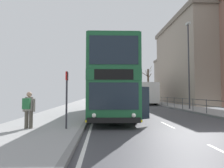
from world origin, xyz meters
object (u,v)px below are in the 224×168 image
double_decker_bus_main (111,83)px  pedestrian_with_backpack (29,107)px  bus_stop_sign_near (67,93)px  bare_tree_far_00 (148,84)px  street_lamp_far_side (189,59)px  background_building_00 (176,78)px  background_bus_far_lane (143,93)px  background_building_01 (206,62)px

double_decker_bus_main → pedestrian_with_backpack: (-3.86, -5.66, -1.34)m
bus_stop_sign_near → bare_tree_far_00: bare_tree_far_00 is taller
street_lamp_far_side → bare_tree_far_00: (0.10, 16.71, -1.71)m
bare_tree_far_00 → background_building_00: size_ratio=0.42×
street_lamp_far_side → background_building_00: bearing=69.9°
background_bus_far_lane → background_building_00: size_ratio=0.64×
background_building_00 → background_building_01: (-4.56, -23.71, 0.47)m
bus_stop_sign_near → bare_tree_far_00: (10.20, 26.43, 1.67)m
double_decker_bus_main → pedestrian_with_backpack: double_decker_bus_main is taller
background_bus_far_lane → background_building_01: (10.28, -0.39, 4.89)m
bare_tree_far_00 → double_decker_bus_main: bearing=-111.1°
background_bus_far_lane → pedestrian_with_backpack: bearing=-114.5°
street_lamp_far_side → background_building_01: size_ratio=0.55×
street_lamp_far_side → bare_tree_far_00: bearing=89.6°
background_bus_far_lane → street_lamp_far_side: (2.14, -11.40, 3.32)m
pedestrian_with_backpack → background_building_00: 50.89m
pedestrian_with_backpack → bare_tree_far_00: size_ratio=0.24×
street_lamp_far_side → pedestrian_with_backpack: bearing=-140.6°
double_decker_bus_main → pedestrian_with_backpack: 6.98m
bus_stop_sign_near → background_building_00: background_building_00 is taller
bare_tree_far_00 → background_building_01: background_building_01 is taller
bus_stop_sign_near → bare_tree_far_00: size_ratio=0.38×
background_building_01 → background_building_00: bearing=79.1°
background_building_01 → background_bus_far_lane: bearing=177.8°
double_decker_bus_main → background_bus_far_lane: 16.43m
street_lamp_far_side → background_building_01: (8.14, 11.00, 1.57)m
pedestrian_with_backpack → street_lamp_far_side: 15.70m
double_decker_bus_main → bare_tree_far_00: bare_tree_far_00 is taller
bare_tree_far_00 → background_building_00: 22.15m
background_building_00 → background_building_01: bearing=-100.9°
double_decker_bus_main → street_lamp_far_side: bearing=26.8°
street_lamp_far_side → double_decker_bus_main: bearing=-153.2°
pedestrian_with_backpack → street_lamp_far_side: bearing=39.4°
bus_stop_sign_near → background_building_01: bearing=48.7°
double_decker_bus_main → bare_tree_far_00: bearing=68.9°
background_bus_far_lane → street_lamp_far_side: 12.06m
double_decker_bus_main → background_bus_far_lane: (5.73, 15.38, -0.67)m
pedestrian_with_backpack → street_lamp_far_side: size_ratio=0.18×
double_decker_bus_main → street_lamp_far_side: 9.21m
background_building_00 → street_lamp_far_side: bearing=-110.1°
pedestrian_with_backpack → background_building_01: (19.87, 20.64, 5.57)m
street_lamp_far_side → bare_tree_far_00: street_lamp_far_side is taller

